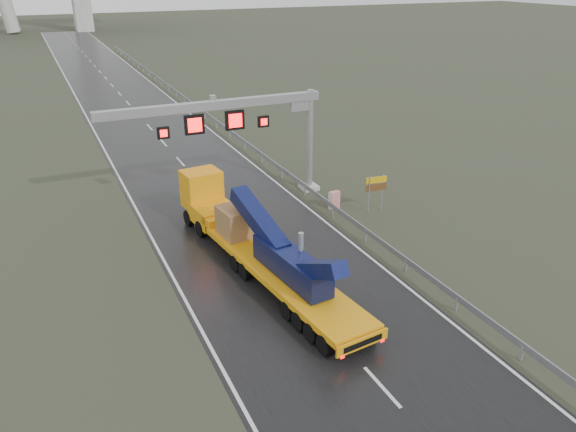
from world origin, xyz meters
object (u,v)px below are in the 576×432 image
sign_gantry (245,120)px  striped_barrier (334,200)px  heavy_haul_truck (248,234)px  exit_sign_pair (376,187)px

sign_gantry → striped_barrier: sign_gantry is taller
heavy_haul_truck → striped_barrier: heavy_haul_truck is taller
exit_sign_pair → striped_barrier: 2.92m
sign_gantry → heavy_haul_truck: bearing=-110.4°
exit_sign_pair → striped_barrier: exit_sign_pair is taller
sign_gantry → exit_sign_pair: (6.90, -5.46, -3.88)m
heavy_haul_truck → striped_barrier: bearing=22.2°
heavy_haul_truck → striped_barrier: (7.76, 4.29, -0.96)m
exit_sign_pair → heavy_haul_truck: bearing=-158.8°
sign_gantry → heavy_haul_truck: sign_gantry is taller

